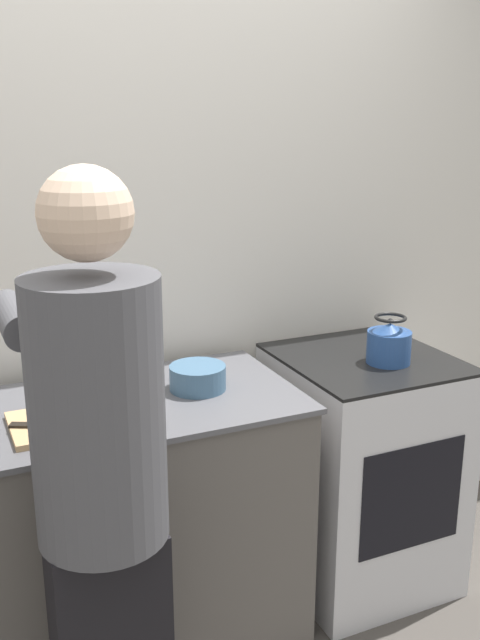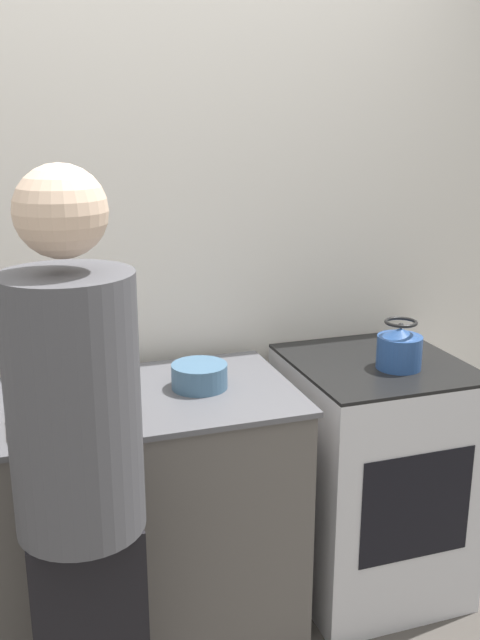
# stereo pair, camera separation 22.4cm
# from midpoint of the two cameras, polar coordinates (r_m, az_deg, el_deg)

# --- Properties ---
(wall_back) EXTENTS (8.00, 0.05, 2.60)m
(wall_back) POSITION_cam_midpoint_polar(r_m,az_deg,el_deg) (2.59, -11.80, 5.38)
(wall_back) COLOR silver
(wall_back) RESTS_ON ground_plane
(counter) EXTENTS (1.54, 0.62, 0.90)m
(counter) POSITION_cam_midpoint_polar(r_m,az_deg,el_deg) (2.48, -16.39, -16.73)
(counter) COLOR #5B5651
(counter) RESTS_ON ground_plane
(oven) EXTENTS (0.60, 0.63, 0.91)m
(oven) POSITION_cam_midpoint_polar(r_m,az_deg,el_deg) (2.82, 7.36, -11.74)
(oven) COLOR silver
(oven) RESTS_ON ground_plane
(person) EXTENTS (0.36, 0.60, 1.67)m
(person) POSITION_cam_midpoint_polar(r_m,az_deg,el_deg) (1.82, -14.67, -12.56)
(person) COLOR black
(person) RESTS_ON ground_plane
(cutting_board) EXTENTS (0.29, 0.25, 0.02)m
(cutting_board) POSITION_cam_midpoint_polar(r_m,az_deg,el_deg) (2.18, -16.99, -7.93)
(cutting_board) COLOR tan
(cutting_board) RESTS_ON counter
(knife) EXTENTS (0.23, 0.14, 0.01)m
(knife) POSITION_cam_midpoint_polar(r_m,az_deg,el_deg) (2.14, -17.97, -8.13)
(knife) COLOR silver
(knife) RESTS_ON cutting_board
(kettle) EXTENTS (0.16, 0.16, 0.17)m
(kettle) POSITION_cam_midpoint_polar(r_m,az_deg,el_deg) (2.57, 9.42, -1.88)
(kettle) COLOR #284C8C
(kettle) RESTS_ON oven
(bowl_prep) EXTENTS (0.19, 0.19, 0.08)m
(bowl_prep) POSITION_cam_midpoint_polar(r_m,az_deg,el_deg) (2.36, -6.14, -4.64)
(bowl_prep) COLOR #426684
(bowl_prep) RESTS_ON counter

